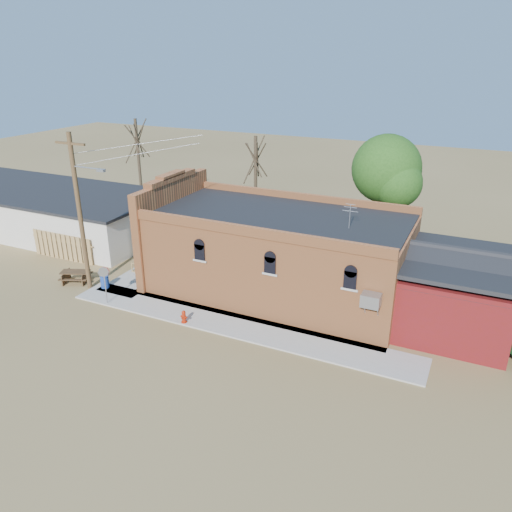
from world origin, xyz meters
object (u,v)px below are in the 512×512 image
at_px(stop_sign, 104,275).
at_px(trash_barrel, 105,281).
at_px(brick_bar, 273,253).
at_px(picnic_table, 76,275).
at_px(fire_hydrant, 184,317).
at_px(utility_pole, 80,210).

bearing_deg(stop_sign, trash_barrel, 113.75).
relative_size(stop_sign, trash_barrel, 2.91).
bearing_deg(brick_bar, picnic_table, -160.14).
relative_size(fire_hydrant, stop_sign, 0.31).
height_order(stop_sign, picnic_table, stop_sign).
distance_m(utility_pole, stop_sign, 3.98).
distance_m(fire_hydrant, picnic_table, 8.74).
bearing_deg(utility_pole, trash_barrel, 19.55).
xyz_separation_m(utility_pole, fire_hydrant, (7.26, -1.20, -4.36)).
relative_size(fire_hydrant, picnic_table, 0.33).
height_order(fire_hydrant, trash_barrel, trash_barrel).
bearing_deg(utility_pole, picnic_table, 168.78).
xyz_separation_m(brick_bar, trash_barrel, (-8.94, -3.99, -1.89)).
distance_m(stop_sign, trash_barrel, 2.45).
bearing_deg(stop_sign, utility_pole, 132.21).
xyz_separation_m(utility_pole, stop_sign, (2.28, -1.20, -3.03)).
bearing_deg(trash_barrel, brick_bar, 24.07).
xyz_separation_m(utility_pole, trash_barrel, (0.84, 0.30, -4.32)).
relative_size(brick_bar, utility_pole, 1.82).
xyz_separation_m(stop_sign, trash_barrel, (-1.44, 1.50, -1.29)).
xyz_separation_m(stop_sign, picnic_table, (-3.64, 1.47, -1.28)).
distance_m(brick_bar, stop_sign, 9.32).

